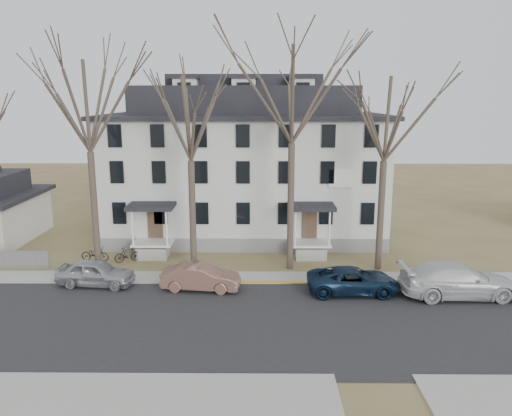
{
  "coord_description": "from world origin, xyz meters",
  "views": [
    {
      "loc": [
        -0.86,
        -19.85,
        10.5
      ],
      "look_at": [
        -1.11,
        9.0,
        4.05
      ],
      "focal_mm": 35.0,
      "sensor_mm": 36.0,
      "label": 1
    }
  ],
  "objects_px": {
    "tree_center": "(293,86)",
    "tree_mid_right": "(386,112)",
    "boarding_house": "(245,165)",
    "bicycle_right": "(127,255)",
    "car_navy": "(353,281)",
    "car_silver": "(96,273)",
    "car_tan": "(201,278)",
    "tree_mid_left": "(190,112)",
    "bicycle_left": "(95,254)",
    "car_white": "(458,281)",
    "tree_far_left": "(87,99)"
  },
  "relations": [
    {
      "from": "tree_center",
      "to": "tree_mid_right",
      "type": "height_order",
      "value": "tree_center"
    },
    {
      "from": "boarding_house",
      "to": "bicycle_right",
      "type": "bearing_deg",
      "value": -136.33
    },
    {
      "from": "car_navy",
      "to": "car_silver",
      "type": "bearing_deg",
      "value": 85.65
    },
    {
      "from": "car_tan",
      "to": "boarding_house",
      "type": "bearing_deg",
      "value": -4.7
    },
    {
      "from": "tree_mid_left",
      "to": "car_navy",
      "type": "xyz_separation_m",
      "value": [
        9.21,
        -4.01,
        -8.91
      ]
    },
    {
      "from": "tree_mid_left",
      "to": "boarding_house",
      "type": "bearing_deg",
      "value": 69.8
    },
    {
      "from": "bicycle_left",
      "to": "car_white",
      "type": "bearing_deg",
      "value": -97.9
    },
    {
      "from": "tree_mid_left",
      "to": "tree_mid_right",
      "type": "xyz_separation_m",
      "value": [
        11.5,
        0.0,
        0.0
      ]
    },
    {
      "from": "car_white",
      "to": "bicycle_left",
      "type": "xyz_separation_m",
      "value": [
        -21.3,
        5.64,
        -0.41
      ]
    },
    {
      "from": "tree_far_left",
      "to": "car_navy",
      "type": "bearing_deg",
      "value": -14.76
    },
    {
      "from": "tree_far_left",
      "to": "car_tan",
      "type": "relative_size",
      "value": 3.18
    },
    {
      "from": "car_tan",
      "to": "tree_mid_left",
      "type": "bearing_deg",
      "value": 18.96
    },
    {
      "from": "tree_center",
      "to": "car_tan",
      "type": "xyz_separation_m",
      "value": [
        -5.14,
        -3.61,
        -10.37
      ]
    },
    {
      "from": "car_navy",
      "to": "bicycle_left",
      "type": "relative_size",
      "value": 2.7
    },
    {
      "from": "car_white",
      "to": "bicycle_left",
      "type": "height_order",
      "value": "car_white"
    },
    {
      "from": "tree_mid_right",
      "to": "bicycle_right",
      "type": "distance_m",
      "value": 18.39
    },
    {
      "from": "boarding_house",
      "to": "bicycle_left",
      "type": "height_order",
      "value": "boarding_house"
    },
    {
      "from": "car_navy",
      "to": "car_tan",
      "type": "bearing_deg",
      "value": 86.8
    },
    {
      "from": "tree_mid_right",
      "to": "car_tan",
      "type": "height_order",
      "value": "tree_mid_right"
    },
    {
      "from": "car_navy",
      "to": "car_white",
      "type": "bearing_deg",
      "value": -94.94
    },
    {
      "from": "tree_center",
      "to": "car_silver",
      "type": "relative_size",
      "value": 3.37
    },
    {
      "from": "tree_center",
      "to": "car_tan",
      "type": "height_order",
      "value": "tree_center"
    },
    {
      "from": "tree_mid_left",
      "to": "tree_center",
      "type": "distance_m",
      "value": 6.18
    },
    {
      "from": "car_tan",
      "to": "bicycle_right",
      "type": "xyz_separation_m",
      "value": [
        -5.3,
        4.66,
        -0.21
      ]
    },
    {
      "from": "tree_center",
      "to": "bicycle_left",
      "type": "relative_size",
      "value": 7.96
    },
    {
      "from": "tree_far_left",
      "to": "tree_mid_right",
      "type": "xyz_separation_m",
      "value": [
        17.5,
        0.0,
        -0.74
      ]
    },
    {
      "from": "car_silver",
      "to": "car_white",
      "type": "distance_m",
      "value": 19.92
    },
    {
      "from": "bicycle_left",
      "to": "bicycle_right",
      "type": "xyz_separation_m",
      "value": [
        2.15,
        -0.16,
        0.01
      ]
    },
    {
      "from": "tree_center",
      "to": "car_white",
      "type": "relative_size",
      "value": 2.39
    },
    {
      "from": "tree_center",
      "to": "car_silver",
      "type": "distance_m",
      "value": 15.51
    },
    {
      "from": "boarding_house",
      "to": "tree_mid_right",
      "type": "bearing_deg",
      "value": -43.81
    },
    {
      "from": "car_silver",
      "to": "bicycle_left",
      "type": "distance_m",
      "value": 4.49
    },
    {
      "from": "bicycle_left",
      "to": "tree_mid_left",
      "type": "bearing_deg",
      "value": -93.42
    },
    {
      "from": "car_tan",
      "to": "tree_mid_right",
      "type": "bearing_deg",
      "value": -65.63
    },
    {
      "from": "tree_mid_right",
      "to": "car_tan",
      "type": "bearing_deg",
      "value": -161.26
    },
    {
      "from": "tree_mid_right",
      "to": "bicycle_right",
      "type": "relative_size",
      "value": 7.69
    },
    {
      "from": "tree_mid_left",
      "to": "bicycle_right",
      "type": "bearing_deg",
      "value": 166.74
    },
    {
      "from": "tree_far_left",
      "to": "bicycle_left",
      "type": "bearing_deg",
      "value": 116.18
    },
    {
      "from": "tree_center",
      "to": "bicycle_left",
      "type": "height_order",
      "value": "tree_center"
    },
    {
      "from": "boarding_house",
      "to": "tree_center",
      "type": "xyz_separation_m",
      "value": [
        3.0,
        -8.15,
        5.71
      ]
    },
    {
      "from": "car_tan",
      "to": "bicycle_left",
      "type": "bearing_deg",
      "value": 62.74
    },
    {
      "from": "car_tan",
      "to": "tree_center",
      "type": "bearing_deg",
      "value": -49.3
    },
    {
      "from": "car_tan",
      "to": "car_navy",
      "type": "relative_size",
      "value": 0.86
    },
    {
      "from": "tree_far_left",
      "to": "tree_mid_left",
      "type": "relative_size",
      "value": 1.08
    },
    {
      "from": "tree_mid_left",
      "to": "car_navy",
      "type": "distance_m",
      "value": 13.43
    },
    {
      "from": "tree_mid_right",
      "to": "bicycle_left",
      "type": "distance_m",
      "value": 20.29
    },
    {
      "from": "tree_mid_left",
      "to": "car_tan",
      "type": "height_order",
      "value": "tree_mid_left"
    },
    {
      "from": "bicycle_right",
      "to": "bicycle_left",
      "type": "bearing_deg",
      "value": 58.96
    },
    {
      "from": "car_navy",
      "to": "bicycle_right",
      "type": "height_order",
      "value": "car_navy"
    },
    {
      "from": "tree_mid_left",
      "to": "bicycle_right",
      "type": "relative_size",
      "value": 7.69
    }
  ]
}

